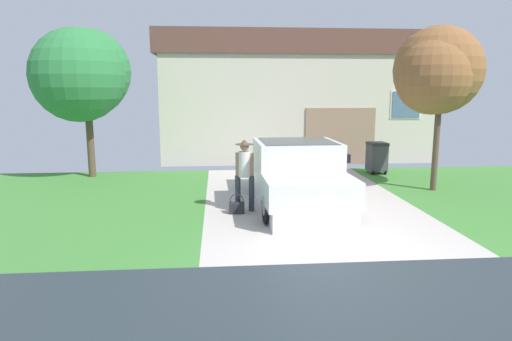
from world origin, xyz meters
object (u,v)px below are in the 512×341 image
object	(u,v)px
person_with_hat	(245,169)
front_yard_tree	(436,73)
neighbor_tree	(84,75)
handbag	(237,207)
pickup_truck	(296,178)
wheeled_trash_bin	(377,157)
house_with_garage	(292,96)

from	to	relation	value
person_with_hat	front_yard_tree	distance (m)	6.31
neighbor_tree	handbag	bearing A→B (deg)	-47.18
person_with_hat	handbag	xyz separation A→B (m)	(-0.20, -0.22, -0.86)
pickup_truck	wheeled_trash_bin	distance (m)	5.51
house_with_garage	person_with_hat	bearing A→B (deg)	-106.09
house_with_garage	wheeled_trash_bin	size ratio (longest dim) A/B	10.38
handbag	pickup_truck	bearing A→B (deg)	20.59
pickup_truck	person_with_hat	size ratio (longest dim) A/B	3.02
neighbor_tree	house_with_garage	bearing A→B (deg)	29.29
person_with_hat	house_with_garage	bearing A→B (deg)	86.14
pickup_truck	handbag	xyz separation A→B (m)	(-1.50, -0.56, -0.57)
person_with_hat	wheeled_trash_bin	distance (m)	6.66
handbag	front_yard_tree	distance (m)	6.91
front_yard_tree	wheeled_trash_bin	size ratio (longest dim) A/B	4.30
person_with_hat	wheeled_trash_bin	size ratio (longest dim) A/B	1.59
front_yard_tree	wheeled_trash_bin	distance (m)	3.81
pickup_truck	wheeled_trash_bin	size ratio (longest dim) A/B	4.80
front_yard_tree	neighbor_tree	size ratio (longest dim) A/B	0.96
handbag	person_with_hat	bearing A→B (deg)	47.97
front_yard_tree	person_with_hat	bearing A→B (deg)	-160.40
handbag	neighbor_tree	world-z (taller)	neighbor_tree
house_with_garage	neighbor_tree	bearing A→B (deg)	-150.71
pickup_truck	person_with_hat	world-z (taller)	person_with_hat
pickup_truck	wheeled_trash_bin	bearing A→B (deg)	-131.63
person_with_hat	neighbor_tree	xyz separation A→B (m)	(-4.93, 4.88, 2.35)
handbag	neighbor_tree	bearing A→B (deg)	132.82
person_with_hat	front_yard_tree	size ratio (longest dim) A/B	0.37
pickup_truck	handbag	bearing A→B (deg)	19.41
pickup_truck	neighbor_tree	world-z (taller)	neighbor_tree
front_yard_tree	house_with_garage	bearing A→B (deg)	112.06
pickup_truck	neighbor_tree	size ratio (longest dim) A/B	1.07
person_with_hat	front_yard_tree	bearing A→B (deg)	31.83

